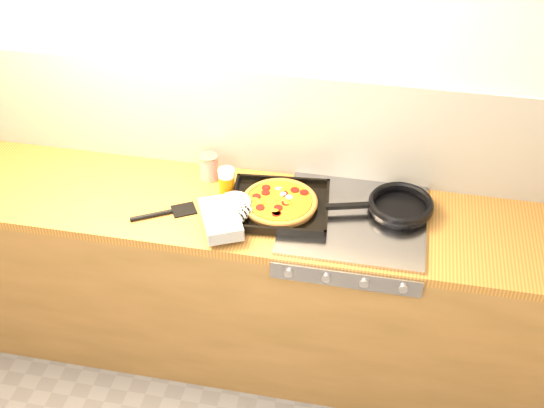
% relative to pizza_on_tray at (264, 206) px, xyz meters
% --- Properties ---
extents(room_shell, '(3.20, 3.20, 3.20)m').
position_rel_pizza_on_tray_xyz_m(room_shell, '(-0.07, 0.32, 0.21)').
color(room_shell, white).
rests_on(room_shell, ground).
extents(counter_run, '(3.20, 0.62, 0.90)m').
position_rel_pizza_on_tray_xyz_m(counter_run, '(-0.07, 0.03, -0.49)').
color(counter_run, brown).
rests_on(counter_run, ground).
extents(stovetop, '(0.60, 0.56, 0.02)m').
position_rel_pizza_on_tray_xyz_m(stovetop, '(0.38, 0.03, -0.04)').
color(stovetop, '#939398').
rests_on(stovetop, counter_run).
extents(pizza_on_tray, '(0.56, 0.52, 0.07)m').
position_rel_pizza_on_tray_xyz_m(pizza_on_tray, '(0.00, 0.00, 0.00)').
color(pizza_on_tray, black).
rests_on(pizza_on_tray, stovetop).
extents(frying_pan, '(0.49, 0.34, 0.05)m').
position_rel_pizza_on_tray_xyz_m(frying_pan, '(0.56, 0.12, -0.00)').
color(frying_pan, black).
rests_on(frying_pan, stovetop).
extents(tomato_can, '(0.11, 0.11, 0.12)m').
position_rel_pizza_on_tray_xyz_m(tomato_can, '(-0.30, 0.21, 0.02)').
color(tomato_can, '#A50D17').
rests_on(tomato_can, counter_run).
extents(juice_glass, '(0.09, 0.09, 0.12)m').
position_rel_pizza_on_tray_xyz_m(juice_glass, '(-0.19, 0.12, 0.02)').
color(juice_glass, '#CA710B').
rests_on(juice_glass, counter_run).
extents(wooden_spoon, '(0.29, 0.12, 0.02)m').
position_rel_pizza_on_tray_xyz_m(wooden_spoon, '(0.03, 0.21, -0.03)').
color(wooden_spoon, '#A08143').
rests_on(wooden_spoon, counter_run).
extents(black_spatula, '(0.27, 0.19, 0.02)m').
position_rel_pizza_on_tray_xyz_m(black_spatula, '(-0.41, -0.08, -0.04)').
color(black_spatula, black).
rests_on(black_spatula, counter_run).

